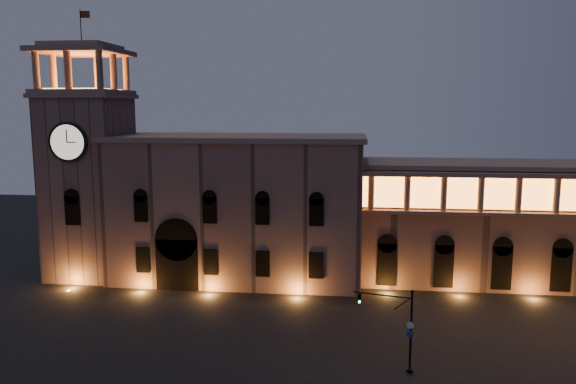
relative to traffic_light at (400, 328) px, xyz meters
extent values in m
plane|color=black|center=(-15.83, 1.31, -3.59)|extent=(160.00, 160.00, 0.00)
cube|color=#79594F|center=(-17.83, 23.31, 4.91)|extent=(30.00, 12.00, 17.00)
cube|color=#876B5D|center=(-17.83, 23.31, 13.71)|extent=(30.80, 12.80, 0.60)
cube|color=black|center=(-23.83, 17.91, -0.59)|extent=(5.00, 1.40, 6.00)
cylinder|color=black|center=(-23.83, 17.91, 2.41)|extent=(5.00, 1.40, 5.00)
cube|color=orange|center=(-23.83, 17.71, -0.79)|extent=(4.20, 0.20, 5.00)
cube|color=#79594F|center=(-36.33, 22.31, 7.41)|extent=(9.00, 9.00, 22.00)
cube|color=#876B5D|center=(-36.33, 22.31, 18.66)|extent=(9.80, 9.80, 0.50)
cylinder|color=black|center=(-36.33, 17.63, 13.41)|extent=(4.60, 0.35, 4.60)
cylinder|color=beige|center=(-36.33, 17.49, 13.41)|extent=(4.00, 0.12, 4.00)
cube|color=#876B5D|center=(-36.33, 22.31, 19.16)|extent=(9.40, 9.40, 0.50)
cube|color=orange|center=(-36.33, 22.31, 19.46)|extent=(6.80, 6.80, 0.15)
cylinder|color=#876B5D|center=(-40.13, 18.51, 21.51)|extent=(0.76, 0.76, 4.20)
cylinder|color=#876B5D|center=(-36.33, 18.51, 21.51)|extent=(0.76, 0.76, 4.20)
cylinder|color=#876B5D|center=(-32.53, 18.51, 21.51)|extent=(0.76, 0.76, 4.20)
cylinder|color=#876B5D|center=(-40.13, 26.11, 21.51)|extent=(0.76, 0.76, 4.20)
cylinder|color=#876B5D|center=(-36.33, 26.11, 21.51)|extent=(0.76, 0.76, 4.20)
cylinder|color=#876B5D|center=(-32.53, 26.11, 21.51)|extent=(0.76, 0.76, 4.20)
cylinder|color=#876B5D|center=(-40.13, 22.31, 21.51)|extent=(0.76, 0.76, 4.20)
cylinder|color=#876B5D|center=(-32.53, 22.31, 21.51)|extent=(0.76, 0.76, 4.20)
cube|color=#876B5D|center=(-36.33, 22.31, 23.91)|extent=(9.80, 9.80, 0.60)
cube|color=#876B5D|center=(-36.33, 22.31, 24.51)|extent=(7.50, 7.50, 0.60)
cylinder|color=black|center=(-36.33, 22.31, 26.81)|extent=(0.10, 0.10, 4.00)
plane|color=#4C2315|center=(-35.73, 22.31, 28.21)|extent=(1.20, 0.00, 1.20)
cube|color=brown|center=(16.17, 25.31, 3.41)|extent=(40.00, 10.00, 14.00)
cube|color=#876B5D|center=(16.17, 25.31, 10.66)|extent=(40.60, 10.60, 0.50)
cube|color=#876B5D|center=(16.17, 19.81, 5.71)|extent=(40.00, 1.20, 0.40)
cube|color=#876B5D|center=(16.17, 19.81, 10.01)|extent=(40.00, 1.40, 0.50)
cube|color=orange|center=(16.17, 20.36, 7.91)|extent=(38.00, 0.15, 3.60)
cylinder|color=#876B5D|center=(-1.83, 19.81, 7.91)|extent=(0.70, 0.70, 4.00)
cylinder|color=#876B5D|center=(2.17, 19.81, 7.91)|extent=(0.70, 0.70, 4.00)
cylinder|color=#876B5D|center=(6.17, 19.81, 7.91)|extent=(0.70, 0.70, 4.00)
cylinder|color=#876B5D|center=(10.17, 19.81, 7.91)|extent=(0.70, 0.70, 4.00)
cylinder|color=#876B5D|center=(14.17, 19.81, 7.91)|extent=(0.70, 0.70, 4.00)
cylinder|color=#876B5D|center=(18.17, 19.81, 7.91)|extent=(0.70, 0.70, 4.00)
cylinder|color=black|center=(0.82, -0.19, -0.29)|extent=(0.19, 0.19, 6.62)
cylinder|color=black|center=(0.82, -0.19, -3.45)|extent=(0.53, 0.53, 0.28)
sphere|color=black|center=(0.82, -0.19, 3.12)|extent=(0.26, 0.26, 0.26)
cylinder|color=black|center=(-1.48, 0.36, 2.55)|extent=(4.62, 1.20, 0.11)
cube|color=black|center=(-3.23, 0.77, 2.08)|extent=(0.34, 0.32, 0.80)
cylinder|color=#0CE53F|center=(-3.26, 0.63, 1.81)|extent=(0.18, 0.11, 0.17)
cylinder|color=silver|center=(0.74, -0.30, 0.38)|extent=(0.56, 0.17, 0.57)
cylinder|color=navy|center=(0.74, -0.30, -0.38)|extent=(0.56, 0.17, 0.57)
camera|label=1|loc=(-4.10, -43.24, 17.50)|focal=35.00mm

